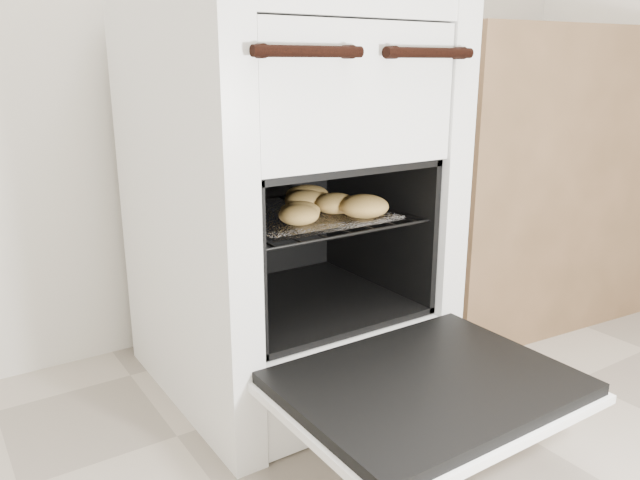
# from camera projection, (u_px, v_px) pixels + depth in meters

# --- Properties ---
(stove) EXTENTS (0.63, 0.71, 0.97)m
(stove) POSITION_uv_depth(u_px,v_px,m) (286.00, 206.00, 1.58)
(stove) COLOR white
(stove) RESTS_ON ground
(oven_door) EXTENTS (0.57, 0.44, 0.04)m
(oven_door) POSITION_uv_depth(u_px,v_px,m) (427.00, 387.00, 1.22)
(oven_door) COLOR black
(oven_door) RESTS_ON stove
(oven_rack) EXTENTS (0.46, 0.44, 0.01)m
(oven_rack) POSITION_uv_depth(u_px,v_px,m) (301.00, 215.00, 1.52)
(oven_rack) COLOR black
(oven_rack) RESTS_ON stove
(foil_sheet) EXTENTS (0.36, 0.32, 0.01)m
(foil_sheet) POSITION_uv_depth(u_px,v_px,m) (306.00, 214.00, 1.51)
(foil_sheet) COLOR white
(foil_sheet) RESTS_ON oven_rack
(baked_rolls) EXTENTS (0.30, 0.34, 0.05)m
(baked_rolls) POSITION_uv_depth(u_px,v_px,m) (323.00, 204.00, 1.49)
(baked_rolls) COLOR #B58D48
(baked_rolls) RESTS_ON foil_sheet
(counter) EXTENTS (0.98, 0.70, 0.93)m
(counter) POSITION_uv_depth(u_px,v_px,m) (516.00, 172.00, 2.13)
(counter) COLOR brown
(counter) RESTS_ON ground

